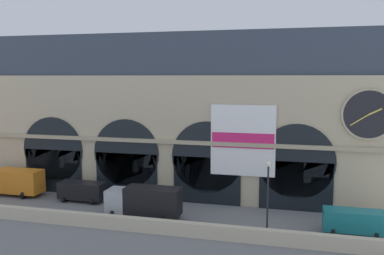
{
  "coord_description": "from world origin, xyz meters",
  "views": [
    {
      "loc": [
        13.65,
        -37.43,
        13.97
      ],
      "look_at": [
        3.07,
        5.0,
        8.46
      ],
      "focal_mm": 37.72,
      "sensor_mm": 36.0,
      "label": 1
    }
  ],
  "objects": [
    {
      "name": "van_east",
      "position": [
        19.24,
        -0.47,
        1.25
      ],
      "size": [
        5.2,
        2.48,
        2.2
      ],
      "color": "#19727A",
      "rests_on": "ground"
    },
    {
      "name": "box_truck_center",
      "position": [
        -0.35,
        -0.88,
        1.7
      ],
      "size": [
        7.5,
        2.91,
        3.12
      ],
      "color": "#ADB2B7",
      "rests_on": "ground"
    },
    {
      "name": "van_midwest",
      "position": [
        -9.08,
        2.41,
        1.25
      ],
      "size": [
        5.2,
        2.48,
        2.2
      ],
      "color": "black",
      "rests_on": "ground"
    },
    {
      "name": "ground_plane",
      "position": [
        0.0,
        0.0,
        0.0
      ],
      "size": [
        200.0,
        200.0,
        0.0
      ],
      "primitive_type": "plane",
      "color": "slate"
    },
    {
      "name": "street_lamp_quayside",
      "position": [
        11.86,
        -3.65,
        4.41
      ],
      "size": [
        0.44,
        0.44,
        6.9
      ],
      "color": "black",
      "rests_on": "ground"
    },
    {
      "name": "quay_parapet_wall",
      "position": [
        0.0,
        -4.45,
        0.63
      ],
      "size": [
        90.0,
        0.7,
        1.27
      ],
      "primitive_type": "cube",
      "color": "beige",
      "rests_on": "ground"
    },
    {
      "name": "box_truck_west",
      "position": [
        -18.26,
        2.6,
        1.7
      ],
      "size": [
        7.5,
        2.91,
        3.12
      ],
      "color": "#2D7A42",
      "rests_on": "ground"
    },
    {
      "name": "station_building",
      "position": [
        0.05,
        7.48,
        9.13
      ],
      "size": [
        49.37,
        5.34,
        18.9
      ],
      "color": "#BCAD8C",
      "rests_on": "ground"
    }
  ]
}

